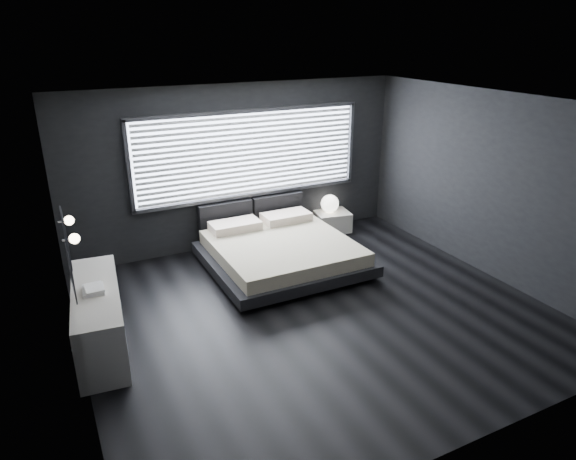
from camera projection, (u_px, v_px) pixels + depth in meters
name	position (u px, v px, depth m)	size (l,w,h in m)	color
room	(318.00, 216.00, 6.55)	(6.04, 6.00, 2.80)	black
window	(250.00, 154.00, 8.79)	(4.14, 0.09, 1.52)	white
headboard	(252.00, 212.00, 9.12)	(1.96, 0.16, 0.52)	black
sconce_near	(74.00, 239.00, 5.31)	(0.18, 0.11, 0.11)	silver
sconce_far	(69.00, 220.00, 5.81)	(0.18, 0.11, 0.11)	silver
wall_art_upper	(66.00, 238.00, 4.68)	(0.01, 0.48, 0.48)	#47474C
wall_art_lower	(71.00, 273.00, 5.06)	(0.01, 0.48, 0.48)	#47474C
bed	(281.00, 251.00, 8.25)	(2.34, 2.23, 0.61)	black
nightstand	(332.00, 221.00, 9.81)	(0.63, 0.53, 0.37)	silver
orb_lamp	(330.00, 204.00, 9.67)	(0.34, 0.34, 0.34)	white
dresser	(99.00, 317.00, 6.19)	(0.73, 1.95, 0.76)	silver
book_stack	(94.00, 289.00, 5.98)	(0.26, 0.33, 0.06)	white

